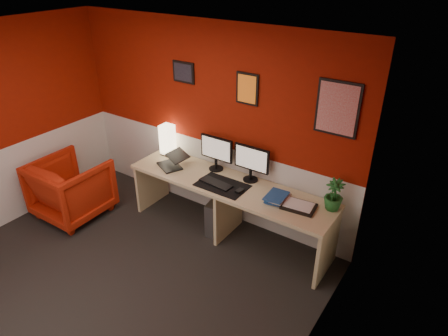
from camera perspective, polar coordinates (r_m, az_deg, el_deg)
ground at (r=4.62m, az=-15.26°, el=-15.53°), size 4.00×3.50×0.01m
ceiling at (r=3.46m, az=-20.67°, el=16.12°), size 4.00×3.50×0.01m
wall_back at (r=5.01m, az=-2.20°, el=6.31°), size 4.00×0.01×2.50m
wall_right at (r=2.84m, az=10.09°, el=-13.70°), size 0.01×3.50×2.50m
wainscot_back at (r=5.34m, az=-2.08°, el=-1.19°), size 4.00×0.01×1.00m
wainscot_left at (r=5.79m, az=-29.25°, el=-2.64°), size 0.01×3.50×1.00m
desk at (r=4.91m, az=0.66°, el=-5.91°), size 2.60×0.65×0.73m
shoji_lamp at (r=5.37m, az=-8.05°, el=3.88°), size 0.16×0.16×0.40m
laptop at (r=5.08m, az=-7.83°, el=1.29°), size 0.40×0.35×0.22m
monitor_left at (r=4.89m, az=-1.17°, el=2.82°), size 0.45×0.06×0.58m
monitor_right at (r=4.66m, az=3.89°, el=1.36°), size 0.45×0.06×0.58m
desk_mat at (r=4.67m, az=-0.26°, el=-2.50°), size 0.60×0.38×0.01m
keyboard at (r=4.70m, az=-1.18°, el=-2.17°), size 0.43×0.18×0.02m
mouse at (r=4.54m, az=2.22°, el=-3.29°), size 0.07×0.11×0.03m
book_bottom at (r=4.48m, az=6.33°, el=-4.06°), size 0.24×0.30×0.03m
book_middle at (r=4.46m, az=6.61°, el=-3.82°), size 0.20×0.27×0.02m
book_top at (r=4.43m, az=6.22°, el=-3.64°), size 0.23×0.30×0.03m
zen_tray at (r=4.36m, az=10.62°, el=-5.41°), size 0.37×0.29×0.03m
potted_plant at (r=4.33m, az=15.43°, el=-3.70°), size 0.24×0.24×0.35m
pc_tower at (r=5.06m, az=-0.63°, el=-6.65°), size 0.27×0.48×0.45m
armchair at (r=5.65m, az=-20.94°, el=-2.69°), size 0.86×0.88×0.79m
art_left at (r=5.02m, az=-5.79°, el=13.45°), size 0.32×0.02×0.26m
art_center at (r=4.53m, az=3.35°, el=11.22°), size 0.28×0.02×0.36m
art_right at (r=4.13m, az=15.91°, el=8.16°), size 0.44×0.02×0.56m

